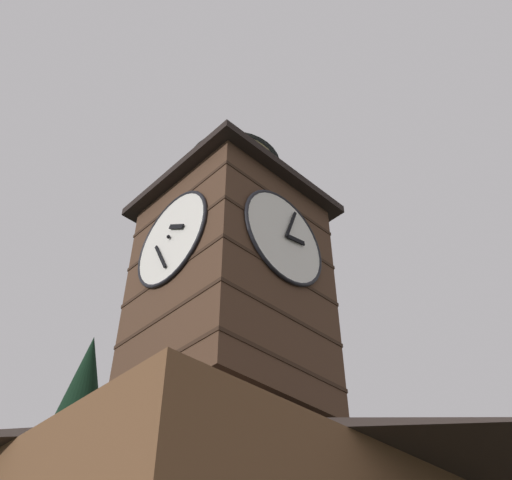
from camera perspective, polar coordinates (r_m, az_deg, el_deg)
The scene contains 2 objects.
clock_tower at distance 16.51m, azimuth -2.43°, elevation -3.41°, with size 4.73×4.73×9.69m.
flying_bird_high at distance 25.78m, azimuth -1.43°, elevation 6.19°, with size 0.72×0.35×0.16m.
Camera 1 is at (9.56, 7.29, 1.80)m, focal length 42.29 mm.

